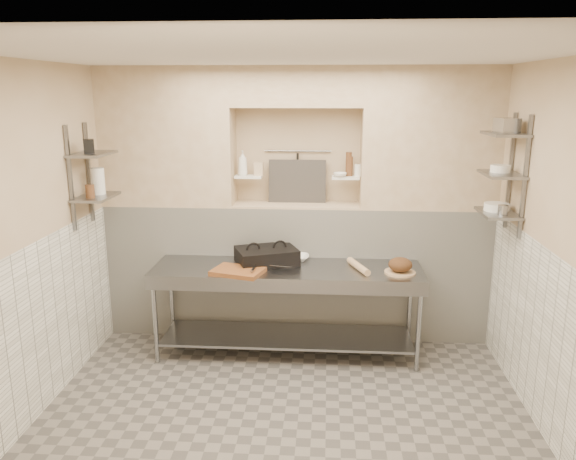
# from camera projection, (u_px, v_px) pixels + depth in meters

# --- Properties ---
(floor) EXTENTS (4.00, 3.90, 0.10)m
(floor) POSITION_uv_depth(u_px,v_px,m) (284.00, 426.00, 4.49)
(floor) COLOR slate
(floor) RESTS_ON ground
(ceiling) EXTENTS (4.00, 3.90, 0.10)m
(ceiling) POSITION_uv_depth(u_px,v_px,m) (283.00, 47.00, 3.79)
(ceiling) COLOR silver
(ceiling) RESTS_ON ground
(wall_left) EXTENTS (0.10, 3.90, 2.80)m
(wall_left) POSITION_uv_depth(u_px,v_px,m) (16.00, 248.00, 4.28)
(wall_left) COLOR #C6B092
(wall_left) RESTS_ON ground
(wall_right) EXTENTS (0.10, 3.90, 2.80)m
(wall_right) POSITION_uv_depth(u_px,v_px,m) (570.00, 259.00, 4.00)
(wall_right) COLOR #C6B092
(wall_right) RESTS_ON ground
(wall_back) EXTENTS (4.00, 0.10, 2.80)m
(wall_back) POSITION_uv_depth(u_px,v_px,m) (298.00, 201.00, 6.08)
(wall_back) COLOR #C6B092
(wall_back) RESTS_ON ground
(wall_front) EXTENTS (4.00, 0.10, 2.80)m
(wall_front) POSITION_uv_depth(u_px,v_px,m) (244.00, 396.00, 2.21)
(wall_front) COLOR #C6B092
(wall_front) RESTS_ON ground
(backwall_lower) EXTENTS (4.00, 0.40, 1.40)m
(backwall_lower) POSITION_uv_depth(u_px,v_px,m) (296.00, 270.00, 6.00)
(backwall_lower) COLOR white
(backwall_lower) RESTS_ON floor
(alcove_sill) EXTENTS (1.30, 0.40, 0.02)m
(alcove_sill) POSITION_uv_depth(u_px,v_px,m) (297.00, 205.00, 5.83)
(alcove_sill) COLOR #C6B092
(alcove_sill) RESTS_ON backwall_lower
(backwall_pillar_left) EXTENTS (1.35, 0.40, 1.40)m
(backwall_pillar_left) POSITION_uv_depth(u_px,v_px,m) (168.00, 137.00, 5.75)
(backwall_pillar_left) COLOR #C6B092
(backwall_pillar_left) RESTS_ON backwall_lower
(backwall_pillar_right) EXTENTS (1.35, 0.40, 1.40)m
(backwall_pillar_right) POSITION_uv_depth(u_px,v_px,m) (430.00, 139.00, 5.57)
(backwall_pillar_right) COLOR #C6B092
(backwall_pillar_right) RESTS_ON backwall_lower
(backwall_header) EXTENTS (1.30, 0.40, 0.40)m
(backwall_header) POSITION_uv_depth(u_px,v_px,m) (297.00, 87.00, 5.54)
(backwall_header) COLOR #C6B092
(backwall_header) RESTS_ON backwall_lower
(wainscot_left) EXTENTS (0.02, 3.90, 1.40)m
(wainscot_left) POSITION_uv_depth(u_px,v_px,m) (34.00, 333.00, 4.45)
(wainscot_left) COLOR white
(wainscot_left) RESTS_ON floor
(wainscot_right) EXTENTS (0.02, 3.90, 1.40)m
(wainscot_right) POSITION_uv_depth(u_px,v_px,m) (550.00, 348.00, 4.18)
(wainscot_right) COLOR white
(wainscot_right) RESTS_ON floor
(alcove_shelf_left) EXTENTS (0.28, 0.16, 0.02)m
(alcove_shelf_left) POSITION_uv_depth(u_px,v_px,m) (249.00, 177.00, 5.80)
(alcove_shelf_left) COLOR white
(alcove_shelf_left) RESTS_ON backwall_lower
(alcove_shelf_right) EXTENTS (0.28, 0.16, 0.02)m
(alcove_shelf_right) POSITION_uv_depth(u_px,v_px,m) (346.00, 178.00, 5.73)
(alcove_shelf_right) COLOR white
(alcove_shelf_right) RESTS_ON backwall_lower
(utensil_rail) EXTENTS (0.70, 0.02, 0.02)m
(utensil_rail) POSITION_uv_depth(u_px,v_px,m) (298.00, 151.00, 5.87)
(utensil_rail) COLOR gray
(utensil_rail) RESTS_ON wall_back
(hanging_steel) EXTENTS (0.02, 0.02, 0.30)m
(hanging_steel) POSITION_uv_depth(u_px,v_px,m) (298.00, 167.00, 5.89)
(hanging_steel) COLOR black
(hanging_steel) RESTS_ON utensil_rail
(splash_panel) EXTENTS (0.60, 0.08, 0.45)m
(splash_panel) POSITION_uv_depth(u_px,v_px,m) (297.00, 181.00, 5.87)
(splash_panel) COLOR #383330
(splash_panel) RESTS_ON alcove_sill
(shelf_rail_left_a) EXTENTS (0.03, 0.03, 0.95)m
(shelf_rail_left_a) POSITION_uv_depth(u_px,v_px,m) (89.00, 172.00, 5.39)
(shelf_rail_left_a) COLOR slate
(shelf_rail_left_a) RESTS_ON wall_left
(shelf_rail_left_b) EXTENTS (0.03, 0.03, 0.95)m
(shelf_rail_left_b) POSITION_uv_depth(u_px,v_px,m) (70.00, 179.00, 5.00)
(shelf_rail_left_b) COLOR slate
(shelf_rail_left_b) RESTS_ON wall_left
(wall_shelf_left_lower) EXTENTS (0.30, 0.50, 0.02)m
(wall_shelf_left_lower) POSITION_uv_depth(u_px,v_px,m) (96.00, 197.00, 5.23)
(wall_shelf_left_lower) COLOR slate
(wall_shelf_left_lower) RESTS_ON wall_left
(wall_shelf_left_upper) EXTENTS (0.30, 0.50, 0.03)m
(wall_shelf_left_upper) POSITION_uv_depth(u_px,v_px,m) (92.00, 154.00, 5.14)
(wall_shelf_left_upper) COLOR slate
(wall_shelf_left_upper) RESTS_ON wall_left
(shelf_rail_right_a) EXTENTS (0.03, 0.03, 1.05)m
(shelf_rail_right_a) POSITION_uv_depth(u_px,v_px,m) (510.00, 171.00, 5.11)
(shelf_rail_right_a) COLOR slate
(shelf_rail_right_a) RESTS_ON wall_right
(shelf_rail_right_b) EXTENTS (0.03, 0.03, 1.05)m
(shelf_rail_right_b) POSITION_uv_depth(u_px,v_px,m) (525.00, 178.00, 4.72)
(shelf_rail_right_b) COLOR slate
(shelf_rail_right_b) RESTS_ON wall_right
(wall_shelf_right_lower) EXTENTS (0.30, 0.50, 0.02)m
(wall_shelf_right_lower) POSITION_uv_depth(u_px,v_px,m) (498.00, 213.00, 5.01)
(wall_shelf_right_lower) COLOR slate
(wall_shelf_right_lower) RESTS_ON wall_right
(wall_shelf_right_mid) EXTENTS (0.30, 0.50, 0.02)m
(wall_shelf_right_mid) POSITION_uv_depth(u_px,v_px,m) (501.00, 174.00, 4.92)
(wall_shelf_right_mid) COLOR slate
(wall_shelf_right_mid) RESTS_ON wall_right
(wall_shelf_right_upper) EXTENTS (0.30, 0.50, 0.03)m
(wall_shelf_right_upper) POSITION_uv_depth(u_px,v_px,m) (505.00, 134.00, 4.84)
(wall_shelf_right_upper) COLOR slate
(wall_shelf_right_upper) RESTS_ON wall_right
(prep_table) EXTENTS (2.60, 0.70, 0.90)m
(prep_table) POSITION_uv_depth(u_px,v_px,m) (287.00, 293.00, 5.47)
(prep_table) COLOR gray
(prep_table) RESTS_ON floor
(panini_press) EXTENTS (0.68, 0.60, 0.16)m
(panini_press) POSITION_uv_depth(u_px,v_px,m) (267.00, 256.00, 5.53)
(panini_press) COLOR black
(panini_press) RESTS_ON prep_table
(cutting_board) EXTENTS (0.53, 0.44, 0.04)m
(cutting_board) POSITION_uv_depth(u_px,v_px,m) (238.00, 271.00, 5.25)
(cutting_board) COLOR brown
(cutting_board) RESTS_ON prep_table
(knife_blade) EXTENTS (0.24, 0.08, 0.01)m
(knife_blade) POSITION_uv_depth(u_px,v_px,m) (279.00, 266.00, 5.33)
(knife_blade) COLOR gray
(knife_blade) RESTS_ON cutting_board
(tongs) EXTENTS (0.05, 0.28, 0.03)m
(tongs) POSITION_uv_depth(u_px,v_px,m) (255.00, 267.00, 5.26)
(tongs) COLOR gray
(tongs) RESTS_ON cutting_board
(mixing_bowl) EXTENTS (0.23, 0.23, 0.06)m
(mixing_bowl) POSITION_uv_depth(u_px,v_px,m) (297.00, 258.00, 5.64)
(mixing_bowl) COLOR white
(mixing_bowl) RESTS_ON prep_table
(rolling_pin) EXTENTS (0.21, 0.42, 0.07)m
(rolling_pin) POSITION_uv_depth(u_px,v_px,m) (358.00, 266.00, 5.36)
(rolling_pin) COLOR tan
(rolling_pin) RESTS_ON prep_table
(bread_board) EXTENTS (0.29, 0.29, 0.02)m
(bread_board) POSITION_uv_depth(u_px,v_px,m) (400.00, 272.00, 5.26)
(bread_board) COLOR tan
(bread_board) RESTS_ON prep_table
(bread_loaf) EXTENTS (0.22, 0.22, 0.13)m
(bread_loaf) POSITION_uv_depth(u_px,v_px,m) (400.00, 265.00, 5.24)
(bread_loaf) COLOR #4C2D19
(bread_loaf) RESTS_ON bread_board
(bottle_soap) EXTENTS (0.11, 0.12, 0.25)m
(bottle_soap) POSITION_uv_depth(u_px,v_px,m) (243.00, 163.00, 5.76)
(bottle_soap) COLOR white
(bottle_soap) RESTS_ON alcove_shelf_left
(jar_alcove) EXTENTS (0.09, 0.09, 0.13)m
(jar_alcove) POSITION_uv_depth(u_px,v_px,m) (259.00, 169.00, 5.78)
(jar_alcove) COLOR #C6B092
(jar_alcove) RESTS_ON alcove_shelf_left
(bowl_alcove) EXTENTS (0.16, 0.16, 0.04)m
(bowl_alcove) POSITION_uv_depth(u_px,v_px,m) (340.00, 175.00, 5.69)
(bowl_alcove) COLOR white
(bowl_alcove) RESTS_ON alcove_shelf_right
(condiment_a) EXTENTS (0.05, 0.05, 0.20)m
(condiment_a) POSITION_uv_depth(u_px,v_px,m) (350.00, 166.00, 5.72)
(condiment_a) COLOR #55331D
(condiment_a) RESTS_ON alcove_shelf_right
(condiment_b) EXTENTS (0.06, 0.06, 0.24)m
(condiment_b) POSITION_uv_depth(u_px,v_px,m) (349.00, 164.00, 5.72)
(condiment_b) COLOR #55331D
(condiment_b) RESTS_ON alcove_shelf_right
(condiment_c) EXTENTS (0.07, 0.07, 0.12)m
(condiment_c) POSITION_uv_depth(u_px,v_px,m) (358.00, 170.00, 5.70)
(condiment_c) COLOR white
(condiment_c) RESTS_ON alcove_shelf_right
(jug_left) EXTENTS (0.12, 0.12, 0.25)m
(jug_left) POSITION_uv_depth(u_px,v_px,m) (98.00, 181.00, 5.27)
(jug_left) COLOR white
(jug_left) RESTS_ON wall_shelf_left_lower
(jar_left) EXTENTS (0.08, 0.08, 0.12)m
(jar_left) POSITION_uv_depth(u_px,v_px,m) (90.00, 191.00, 5.10)
(jar_left) COLOR #55331D
(jar_left) RESTS_ON wall_shelf_left_lower
(box_left_upper) EXTENTS (0.12, 0.12, 0.13)m
(box_left_upper) POSITION_uv_depth(u_px,v_px,m) (89.00, 146.00, 5.06)
(box_left_upper) COLOR black
(box_left_upper) RESTS_ON wall_shelf_left_upper
(bowl_right) EXTENTS (0.22, 0.22, 0.07)m
(bowl_right) POSITION_uv_depth(u_px,v_px,m) (497.00, 207.00, 5.05)
(bowl_right) COLOR white
(bowl_right) RESTS_ON wall_shelf_right_lower
(canister_right) EXTENTS (0.09, 0.09, 0.09)m
(canister_right) POSITION_uv_depth(u_px,v_px,m) (503.00, 210.00, 4.86)
(canister_right) COLOR gray
(canister_right) RESTS_ON wall_shelf_right_lower
(bowl_right_mid) EXTENTS (0.17, 0.17, 0.06)m
(bowl_right_mid) POSITION_uv_depth(u_px,v_px,m) (500.00, 169.00, 4.96)
(bowl_right_mid) COLOR white
(bowl_right_mid) RESTS_ON wall_shelf_right_mid
(basket_right) EXTENTS (0.19, 0.22, 0.12)m
(basket_right) POSITION_uv_depth(u_px,v_px,m) (507.00, 125.00, 4.80)
(basket_right) COLOR gray
(basket_right) RESTS_ON wall_shelf_right_upper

